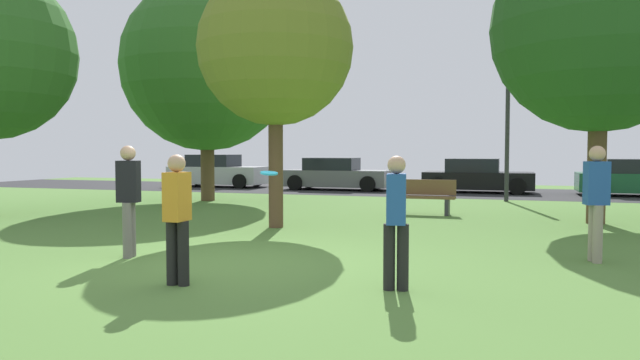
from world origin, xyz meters
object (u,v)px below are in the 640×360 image
object	(u,v)px
frisbee_disc	(269,173)
park_bench	(424,197)
person_walking	(396,217)
parked_car_black	(477,177)
oak_tree_right	(275,49)
person_bystander	(177,214)
parked_car_grey	(336,175)
street_lamp_post	(507,132)
person_catcher	(596,198)
parked_car_silver	(217,172)
oak_tree_center	(600,26)
birch_tree_lone	(207,66)
person_thrower	(129,195)

from	to	relation	value
frisbee_disc	park_bench	size ratio (longest dim) A/B	0.24
person_walking	parked_car_black	distance (m)	17.11
oak_tree_right	person_bystander	bearing A→B (deg)	-80.06
parked_car_grey	parked_car_black	bearing A→B (deg)	2.48
parked_car_grey	frisbee_disc	bearing A→B (deg)	-76.94
person_walking	parked_car_grey	size ratio (longest dim) A/B	0.36
person_bystander	street_lamp_post	world-z (taller)	street_lamp_post
parked_car_grey	street_lamp_post	size ratio (longest dim) A/B	0.99
person_catcher	person_walking	xyz separation A→B (m)	(-2.48, -2.66, -0.09)
person_walking	park_bench	distance (m)	8.49
person_walking	person_bystander	bearing A→B (deg)	93.97
person_walking	street_lamp_post	distance (m)	13.27
parked_car_silver	street_lamp_post	xyz separation A→B (m)	(12.72, -3.97, 1.57)
person_bystander	parked_car_grey	distance (m)	17.74
person_bystander	person_walking	size ratio (longest dim) A/B	1.01
oak_tree_right	person_walking	size ratio (longest dim) A/B	3.46
person_bystander	street_lamp_post	bearing A→B (deg)	-15.19
oak_tree_center	person_walking	bearing A→B (deg)	-112.03
park_bench	person_bystander	bearing A→B (deg)	79.17
birch_tree_lone	person_walking	size ratio (longest dim) A/B	4.53
birch_tree_lone	street_lamp_post	bearing A→B (deg)	16.48
person_bystander	oak_tree_center	bearing A→B (deg)	-34.62
frisbee_disc	street_lamp_post	distance (m)	12.26
oak_tree_right	parked_car_grey	bearing A→B (deg)	100.68
person_catcher	oak_tree_right	bearing A→B (deg)	-34.81
parked_car_silver	street_lamp_post	size ratio (longest dim) A/B	0.98
birch_tree_lone	parked_car_black	world-z (taller)	birch_tree_lone
person_bystander	park_bench	xyz separation A→B (m)	(1.72, 9.02, -0.42)
birch_tree_lone	person_thrower	distance (m)	10.89
birch_tree_lone	person_catcher	size ratio (longest dim) A/B	4.18
oak_tree_center	frisbee_disc	world-z (taller)	oak_tree_center
oak_tree_right	oak_tree_center	bearing A→B (deg)	23.24
person_walking	birch_tree_lone	bearing A→B (deg)	29.95
oak_tree_center	person_bystander	world-z (taller)	oak_tree_center
street_lamp_post	parked_car_black	bearing A→B (deg)	106.37
oak_tree_center	person_bystander	xyz separation A→B (m)	(-5.70, -8.27, -3.56)
person_walking	parked_car_black	xyz separation A→B (m)	(-0.03, 17.11, -0.26)
person_thrower	person_walking	distance (m)	4.42
parked_car_grey	park_bench	size ratio (longest dim) A/B	2.78
oak_tree_right	birch_tree_lone	bearing A→B (deg)	130.62
parked_car_silver	street_lamp_post	world-z (taller)	street_lamp_post
frisbee_disc	parked_car_silver	bearing A→B (deg)	120.77
parked_car_black	street_lamp_post	bearing A→B (deg)	-73.63
parked_car_black	oak_tree_right	bearing A→B (deg)	-105.96
person_walking	person_thrower	bearing A→B (deg)	70.46
person_catcher	frisbee_disc	size ratio (longest dim) A/B	4.52
birch_tree_lone	park_bench	size ratio (longest dim) A/B	4.51
oak_tree_center	park_bench	xyz separation A→B (m)	(-3.98, 0.75, -3.97)
person_thrower	person_catcher	xyz separation A→B (m)	(6.82, 1.83, -0.00)
parked_car_black	park_bench	distance (m)	8.72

